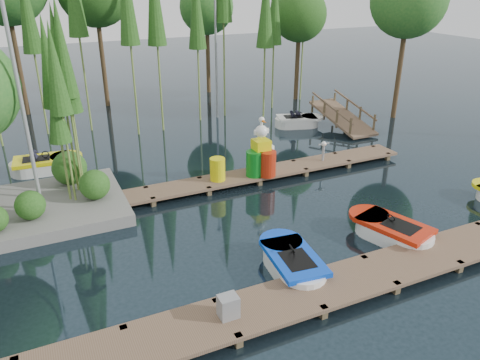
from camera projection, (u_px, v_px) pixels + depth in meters
name	position (u px, v px, depth m)	size (l,w,h in m)	color
ground_plane	(232.00, 220.00, 15.03)	(90.00, 90.00, 0.00)	#1E2E38
near_dock	(309.00, 293.00, 11.21)	(18.00, 1.50, 0.50)	brown
far_dock	(230.00, 179.00, 17.40)	(15.00, 1.20, 0.50)	brown
tree_screen	(91.00, 1.00, 20.54)	(34.42, 18.53, 10.31)	#46321D
lamp_island	(19.00, 89.00, 13.26)	(0.30, 0.30, 7.25)	gray
lamp_rear	(216.00, 37.00, 23.95)	(0.30, 0.30, 7.25)	gray
ramp	(342.00, 117.00, 23.64)	(1.50, 3.94, 1.49)	brown
boat_blue	(293.00, 264.00, 12.30)	(1.46, 2.73, 0.88)	white
boat_red	(392.00, 232.00, 13.82)	(1.96, 2.90, 0.90)	white
boat_yellow_far	(44.00, 165.00, 18.55)	(2.84, 1.45, 1.38)	white
boat_white_far	(298.00, 121.00, 24.01)	(2.74, 1.81, 1.19)	white
utility_cabinet	(228.00, 306.00, 10.26)	(0.43, 0.36, 0.53)	gray
yellow_barrel	(218.00, 169.00, 17.01)	(0.56, 0.56, 0.84)	yellow
drum_cluster	(262.00, 157.00, 17.46)	(1.28, 1.17, 2.21)	#0C6D17
seagull_post	(324.00, 148.00, 18.73)	(0.50, 0.27, 0.81)	gray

